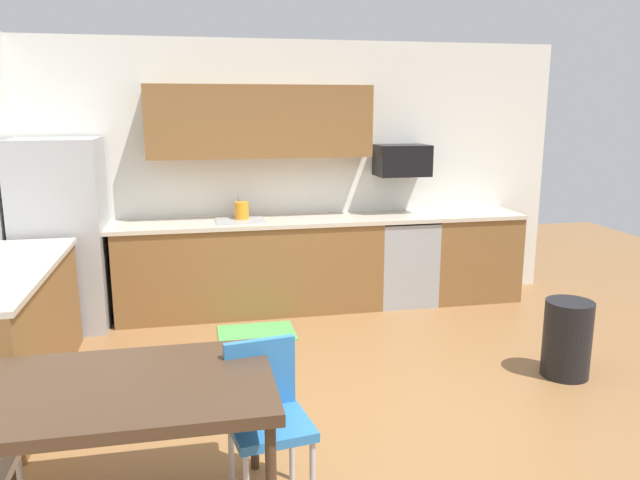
% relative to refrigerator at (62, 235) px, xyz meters
% --- Properties ---
extents(ground_plane, '(12.00, 12.00, 0.00)m').
position_rel_refrigerator_xyz_m(ground_plane, '(2.18, -2.22, -0.88)').
color(ground_plane, olive).
extents(wall_back, '(5.80, 0.10, 2.70)m').
position_rel_refrigerator_xyz_m(wall_back, '(2.18, 0.43, 0.47)').
color(wall_back, silver).
rests_on(wall_back, ground).
extents(cabinet_run_back, '(2.61, 0.60, 0.90)m').
position_rel_refrigerator_xyz_m(cabinet_run_back, '(1.74, 0.08, -0.43)').
color(cabinet_run_back, brown).
rests_on(cabinet_run_back, ground).
extents(cabinet_run_back_right, '(0.94, 0.60, 0.90)m').
position_rel_refrigerator_xyz_m(cabinet_run_back_right, '(4.11, 0.08, -0.43)').
color(cabinet_run_back_right, brown).
rests_on(cabinet_run_back_right, ground).
extents(cabinet_run_left, '(0.60, 2.00, 0.90)m').
position_rel_refrigerator_xyz_m(cabinet_run_left, '(-0.12, -1.42, -0.43)').
color(cabinet_run_left, brown).
rests_on(cabinet_run_left, ground).
extents(countertop_back, '(4.80, 0.64, 0.04)m').
position_rel_refrigerator_xyz_m(countertop_back, '(2.18, 0.08, 0.04)').
color(countertop_back, beige).
rests_on(countertop_back, cabinet_run_back).
extents(countertop_left, '(0.64, 2.00, 0.04)m').
position_rel_refrigerator_xyz_m(countertop_left, '(-0.12, -1.42, 0.04)').
color(countertop_left, beige).
rests_on(countertop_left, cabinet_run_left).
extents(upper_cabinets_back, '(2.20, 0.34, 0.70)m').
position_rel_refrigerator_xyz_m(upper_cabinets_back, '(1.88, 0.21, 1.02)').
color(upper_cabinets_back, brown).
extents(refrigerator, '(0.76, 0.70, 1.77)m').
position_rel_refrigerator_xyz_m(refrigerator, '(0.00, 0.00, 0.00)').
color(refrigerator, '#9EA0A5').
rests_on(refrigerator, ground).
extents(oven_range, '(0.60, 0.60, 0.91)m').
position_rel_refrigerator_xyz_m(oven_range, '(3.34, 0.08, -0.43)').
color(oven_range, '#999BA0').
rests_on(oven_range, ground).
extents(microwave, '(0.54, 0.36, 0.32)m').
position_rel_refrigerator_xyz_m(microwave, '(3.34, 0.18, 0.61)').
color(microwave, black).
extents(sink_basin, '(0.48, 0.40, 0.14)m').
position_rel_refrigerator_xyz_m(sink_basin, '(1.64, 0.08, -0.00)').
color(sink_basin, '#A5A8AD').
rests_on(sink_basin, countertop_back).
extents(sink_faucet, '(0.02, 0.02, 0.24)m').
position_rel_refrigerator_xyz_m(sink_faucet, '(1.64, 0.26, 0.16)').
color(sink_faucet, '#B2B5BA').
rests_on(sink_faucet, countertop_back).
extents(dining_table, '(1.40, 0.90, 0.77)m').
position_rel_refrigerator_xyz_m(dining_table, '(0.85, -3.10, -0.18)').
color(dining_table, '#422D1E').
rests_on(dining_table, ground).
extents(chair_near_table, '(0.46, 0.46, 0.85)m').
position_rel_refrigerator_xyz_m(chair_near_table, '(1.52, -2.99, -0.38)').
color(chair_near_table, '#2D72B7').
rests_on(chair_near_table, ground).
extents(trash_bin, '(0.36, 0.36, 0.60)m').
position_rel_refrigerator_xyz_m(trash_bin, '(3.97, -1.95, -0.58)').
color(trash_bin, black).
rests_on(trash_bin, ground).
extents(floor_mat, '(0.70, 0.50, 0.01)m').
position_rel_refrigerator_xyz_m(floor_mat, '(1.72, -0.57, -0.88)').
color(floor_mat, '#4CA54C').
rests_on(floor_mat, ground).
extents(kettle, '(0.14, 0.14, 0.20)m').
position_rel_refrigerator_xyz_m(kettle, '(1.67, 0.13, 0.14)').
color(kettle, orange).
rests_on(kettle, countertop_back).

